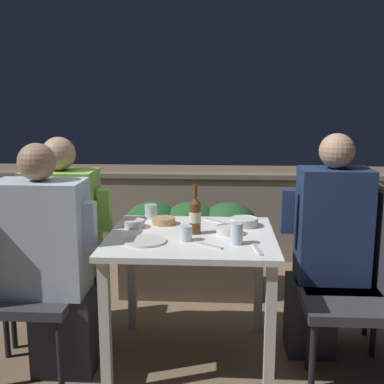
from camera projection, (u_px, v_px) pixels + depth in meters
ground_plane at (191, 358)px, 2.71m from camera, size 16.00×16.00×0.00m
parapet_wall at (203, 216)px, 4.33m from camera, size 9.00×0.18×0.79m
dining_table at (191, 253)px, 2.59m from camera, size 0.89×0.81×0.72m
planter_hedge at (191, 243)px, 3.56m from camera, size 1.02×0.47×0.69m
chair_left_near at (9, 271)px, 2.51m from camera, size 0.48×0.48×0.95m
person_blue_shirt at (49, 262)px, 2.48m from camera, size 0.51×0.26×1.22m
chair_left_far at (33, 253)px, 2.82m from camera, size 0.48×0.48×0.95m
person_green_blouse at (69, 242)px, 2.79m from camera, size 0.48×0.26×1.23m
chair_right_near at (373, 277)px, 2.43m from camera, size 0.48×0.48×0.95m
chair_right_far at (364, 261)px, 2.67m from camera, size 0.48×0.48×0.95m
person_navy_jumper at (326, 246)px, 2.67m from camera, size 0.47×0.26×1.26m
beer_bottle at (195, 215)px, 2.57m from camera, size 0.06×0.06×0.27m
plate_0 at (145, 241)px, 2.44m from camera, size 0.22×0.22×0.01m
bowl_0 at (229, 230)px, 2.58m from camera, size 0.14×0.14×0.04m
bowl_1 at (164, 220)px, 2.78m from camera, size 0.14×0.14×0.04m
bowl_2 at (244, 221)px, 2.74m from camera, size 0.16×0.16×0.05m
bowl_3 at (134, 223)px, 2.71m from camera, size 0.12×0.12×0.04m
glass_cup_0 at (151, 211)px, 2.91m from camera, size 0.08×0.08×0.08m
glass_cup_1 at (186, 233)px, 2.45m from camera, size 0.06×0.06×0.08m
glass_cup_2 at (237, 234)px, 2.39m from camera, size 0.06×0.06×0.11m
fork_0 at (215, 221)px, 2.84m from camera, size 0.14×0.13×0.01m
fork_1 at (208, 245)px, 2.37m from camera, size 0.15×0.12×0.01m
fork_2 at (257, 249)px, 2.30m from camera, size 0.04×0.17×0.01m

